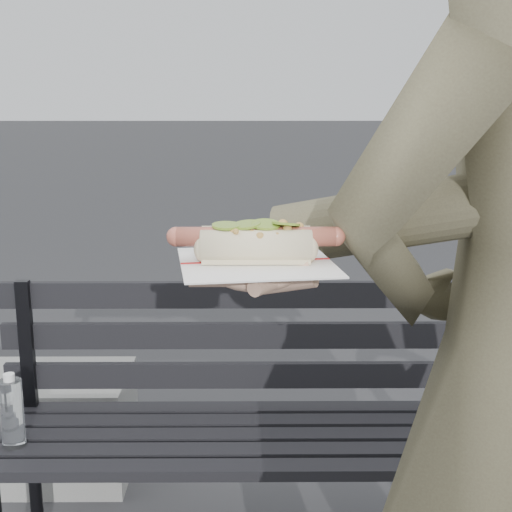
{
  "coord_description": "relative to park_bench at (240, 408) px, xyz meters",
  "views": [
    {
      "loc": [
        -0.02,
        -0.98,
        1.42
      ],
      "look_at": [
        -0.02,
        -0.1,
        1.22
      ],
      "focal_mm": 50.0,
      "sensor_mm": 36.0,
      "label": 1
    }
  ],
  "objects": [
    {
      "name": "park_bench",
      "position": [
        0.0,
        0.0,
        0.0
      ],
      "size": [
        1.5,
        0.44,
        0.88
      ],
      "color": "black",
      "rests_on": "ground"
    },
    {
      "name": "held_hotdog",
      "position": [
        0.24,
        -0.99,
        0.73
      ],
      "size": [
        0.64,
        0.32,
        0.2
      ],
      "color": "#46412F"
    }
  ]
}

